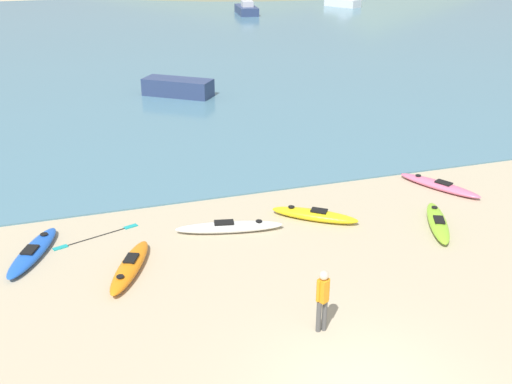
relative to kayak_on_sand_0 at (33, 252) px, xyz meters
name	(u,v)px	position (x,y,z in m)	size (l,w,h in m)	color
bay_water	(123,40)	(6.74, 37.33, -0.11)	(160.00, 70.00, 0.06)	teal
kayak_on_sand_0	(33,252)	(0.00, 0.00, 0.00)	(1.81, 3.07, 0.33)	blue
kayak_on_sand_1	(439,185)	(14.33, 0.66, 0.00)	(2.07, 3.15, 0.33)	#E5668C
kayak_on_sand_2	(315,215)	(8.89, -0.30, 0.03)	(2.72, 2.25, 0.39)	yellow
kayak_on_sand_3	(438,222)	(12.50, -2.02, 0.01)	(1.77, 2.94, 0.36)	#8CCC2D
kayak_on_sand_4	(229,227)	(5.96, -0.25, 0.01)	(3.50, 1.28, 0.36)	white
kayak_on_sand_5	(130,266)	(2.63, -1.77, 0.03)	(1.77, 2.94, 0.38)	orange
person_near_foreground	(323,297)	(6.69, -5.91, 0.81)	(0.34, 0.29, 1.66)	#4C4C4C
moored_boat_0	(343,2)	(35.30, 53.09, 0.45)	(3.71, 4.63, 1.53)	white
moored_boat_1	(178,87)	(7.65, 16.85, 0.40)	(4.04, 3.52, 0.97)	navy
moored_boat_2	(247,9)	(21.92, 50.01, 0.43)	(2.66, 5.35, 1.47)	navy
loose_paddle	(97,237)	(1.88, 0.65, -0.13)	(2.69, 1.08, 0.03)	black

